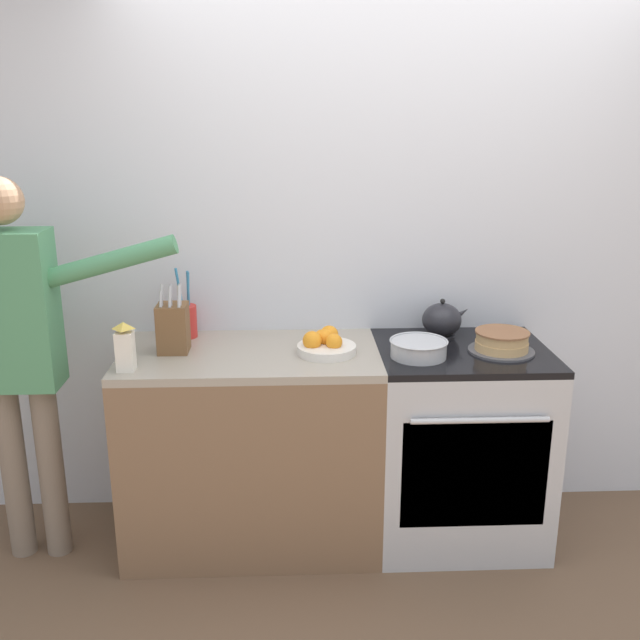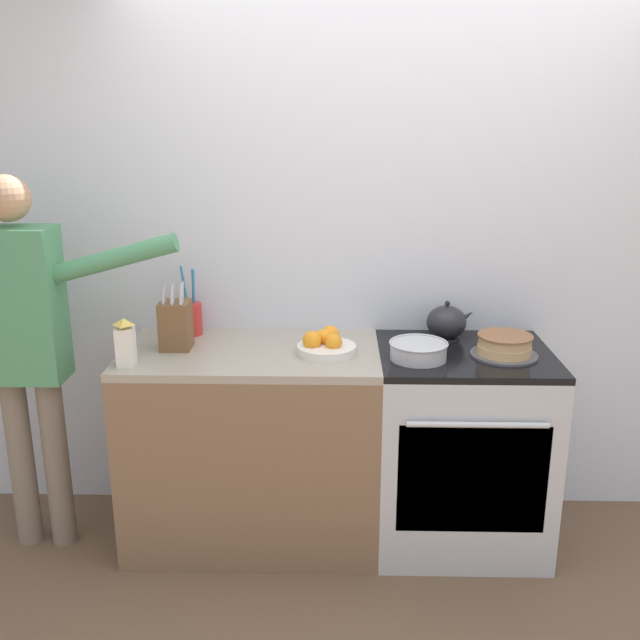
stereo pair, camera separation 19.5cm
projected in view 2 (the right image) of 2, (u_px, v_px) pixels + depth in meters
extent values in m
plane|color=brown|center=(400.00, 576.00, 3.08)|extent=(16.00, 16.00, 0.00)
cube|color=silver|center=(397.00, 250.00, 3.34)|extent=(8.00, 0.04, 2.60)
cube|color=brown|center=(254.00, 448.00, 3.27)|extent=(1.13, 0.64, 0.88)
cube|color=#9E9384|center=(251.00, 354.00, 3.15)|extent=(1.13, 0.64, 0.03)
cube|color=#B7BABF|center=(460.00, 450.00, 3.25)|extent=(0.76, 0.64, 0.89)
cube|color=black|center=(472.00, 479.00, 2.94)|extent=(0.62, 0.01, 0.49)
cylinder|color=#B7BABF|center=(477.00, 425.00, 2.85)|extent=(0.57, 0.02, 0.02)
cube|color=black|center=(465.00, 355.00, 3.12)|extent=(0.76, 0.64, 0.03)
cylinder|color=#4C4C51|center=(504.00, 355.00, 3.07)|extent=(0.29, 0.29, 0.01)
cylinder|color=tan|center=(504.00, 349.00, 3.06)|extent=(0.23, 0.23, 0.04)
cylinder|color=tan|center=(505.00, 341.00, 3.05)|extent=(0.22, 0.22, 0.04)
cylinder|color=brown|center=(505.00, 336.00, 3.04)|extent=(0.23, 0.23, 0.01)
cylinder|color=#232328|center=(446.00, 337.00, 3.30)|extent=(0.13, 0.13, 0.01)
ellipsoid|color=#232328|center=(446.00, 322.00, 3.28)|extent=(0.18, 0.18, 0.16)
cone|color=#232328|center=(466.00, 317.00, 3.27)|extent=(0.09, 0.04, 0.08)
sphere|color=black|center=(447.00, 303.00, 3.26)|extent=(0.02, 0.02, 0.02)
cylinder|color=#B7BABF|center=(418.00, 351.00, 3.02)|extent=(0.24, 0.24, 0.07)
torus|color=#B7BABF|center=(419.00, 343.00, 3.01)|extent=(0.25, 0.25, 0.01)
cube|color=brown|center=(176.00, 325.00, 3.14)|extent=(0.13, 0.14, 0.21)
cylinder|color=#B2B2B7|center=(163.00, 297.00, 3.06)|extent=(0.01, 0.03, 0.07)
cylinder|color=#B2B2B7|center=(172.00, 295.00, 3.06)|extent=(0.01, 0.04, 0.09)
cylinder|color=#B2B2B7|center=(181.00, 294.00, 3.06)|extent=(0.01, 0.04, 0.09)
cylinder|color=#B2B2B7|center=(164.00, 292.00, 3.09)|extent=(0.01, 0.04, 0.09)
cylinder|color=#B2B2B7|center=(173.00, 293.00, 3.09)|extent=(0.01, 0.04, 0.09)
cylinder|color=#B2B2B7|center=(182.00, 292.00, 3.09)|extent=(0.01, 0.04, 0.09)
cylinder|color=red|center=(190.00, 319.00, 3.34)|extent=(0.11, 0.11, 0.15)
cylinder|color=teal|center=(186.00, 296.00, 3.29)|extent=(0.05, 0.03, 0.28)
cylinder|color=#A37A51|center=(184.00, 301.00, 3.32)|extent=(0.02, 0.05, 0.22)
cylinder|color=teal|center=(194.00, 296.00, 3.32)|extent=(0.02, 0.04, 0.26)
cylinder|color=teal|center=(194.00, 297.00, 3.32)|extent=(0.03, 0.04, 0.26)
cylinder|color=silver|center=(326.00, 349.00, 3.09)|extent=(0.26, 0.26, 0.04)
sphere|color=orange|center=(334.00, 342.00, 3.06)|extent=(0.07, 0.07, 0.07)
sphere|color=orange|center=(312.00, 340.00, 3.08)|extent=(0.08, 0.08, 0.08)
sphere|color=orange|center=(330.00, 335.00, 3.15)|extent=(0.08, 0.08, 0.08)
sphere|color=orange|center=(323.00, 338.00, 3.13)|extent=(0.07, 0.07, 0.07)
sphere|color=orange|center=(326.00, 338.00, 3.12)|extent=(0.07, 0.07, 0.07)
cube|color=white|center=(126.00, 347.00, 2.92)|extent=(0.07, 0.07, 0.16)
pyramid|color=#E0BC4C|center=(124.00, 322.00, 2.89)|extent=(0.07, 0.07, 0.03)
cylinder|color=#7A6B5B|center=(22.00, 462.00, 3.22)|extent=(0.11, 0.11, 0.81)
cylinder|color=#7A6B5B|center=(57.00, 462.00, 3.22)|extent=(0.11, 0.11, 0.81)
cube|color=#4C8E60|center=(20.00, 305.00, 3.01)|extent=(0.34, 0.20, 0.67)
cylinder|color=#4C8E60|center=(112.00, 259.00, 2.95)|extent=(0.57, 0.08, 0.22)
sphere|color=tan|center=(7.00, 198.00, 2.89)|extent=(0.19, 0.19, 0.19)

